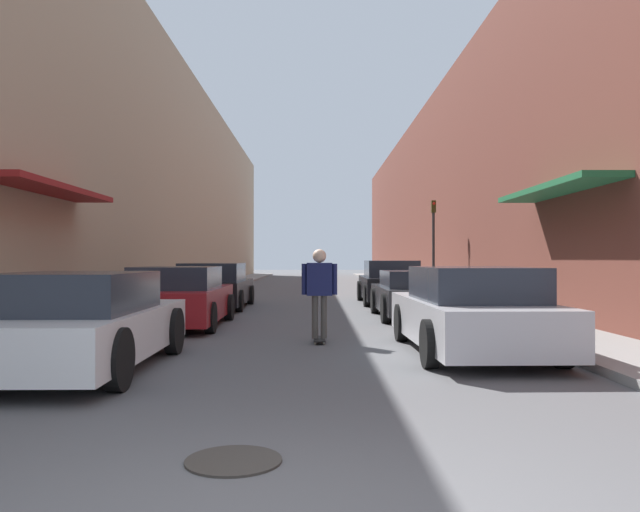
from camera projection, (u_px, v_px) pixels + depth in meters
name	position (u px, v px, depth m)	size (l,w,h in m)	color
ground	(310.00, 295.00, 25.38)	(123.04, 123.04, 0.00)	#515154
curb_strip_left	(216.00, 287.00, 30.94)	(1.80, 55.93, 0.12)	gray
curb_strip_right	(405.00, 287.00, 31.01)	(1.80, 55.93, 0.12)	gray
building_row_left	(158.00, 185.00, 30.94)	(4.90, 55.93, 10.34)	tan
building_row_right	(463.00, 198.00, 31.05)	(4.90, 55.93, 9.07)	brown
parked_car_left_0	(79.00, 323.00, 8.14)	(2.01, 4.40, 1.29)	silver
parked_car_left_1	(179.00, 298.00, 13.50)	(1.98, 4.32, 1.30)	maroon
parked_car_left_2	(214.00, 287.00, 18.66)	(2.06, 4.77, 1.34)	black
parked_car_right_0	(471.00, 312.00, 9.66)	(1.96, 4.54, 1.34)	#B7B7BC
parked_car_right_1	(416.00, 294.00, 15.45)	(1.99, 4.22, 1.18)	#232326
parked_car_right_2	(390.00, 283.00, 20.55)	(1.96, 4.65, 1.42)	black
skateboarder	(319.00, 285.00, 10.91)	(0.62, 0.78, 1.64)	black
manhole_cover	(233.00, 461.00, 4.48)	(0.70, 0.70, 0.02)	#332D28
traffic_light	(434.00, 237.00, 22.99)	(0.16, 0.22, 3.51)	#2D2D2D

